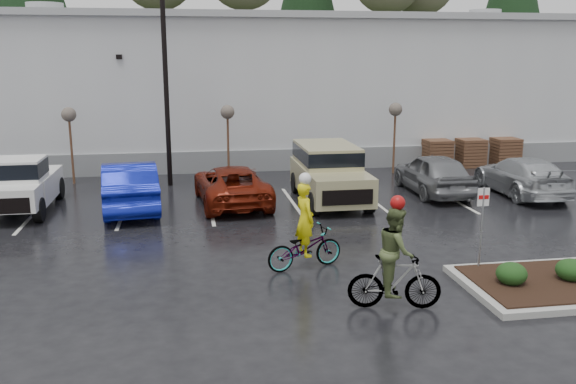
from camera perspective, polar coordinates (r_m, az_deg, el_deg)
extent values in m
plane|color=black|center=(14.59, 4.09, -8.70)|extent=(120.00, 120.00, 0.00)
cube|color=#B9BBBE|center=(35.38, -4.26, 9.83)|extent=(60.00, 15.00, 7.00)
cube|color=slate|center=(28.24, -2.74, 2.95)|extent=(60.00, 0.12, 1.00)
cube|color=#999B9E|center=(35.37, -4.36, 15.58)|extent=(60.50, 15.50, 0.30)
cube|color=#263C19|center=(58.32, -6.38, 10.48)|extent=(80.00, 25.00, 6.00)
cylinder|color=black|center=(25.21, -11.39, 10.68)|extent=(0.20, 0.20, 9.00)
cylinder|color=#46271C|center=(26.90, -19.59, 3.67)|extent=(0.10, 0.10, 2.80)
sphere|color=#4E473E|center=(26.72, -19.83, 6.84)|extent=(0.60, 0.60, 0.60)
cylinder|color=#46271C|center=(26.54, -5.62, 4.23)|extent=(0.10, 0.10, 2.80)
sphere|color=#4E473E|center=(26.35, -5.69, 7.46)|extent=(0.60, 0.60, 0.60)
cylinder|color=#46271C|center=(28.04, 9.90, 4.57)|extent=(0.10, 0.10, 2.80)
sphere|color=#4E473E|center=(27.87, 10.02, 7.62)|extent=(0.60, 0.60, 0.60)
cube|color=#46271C|center=(29.98, 13.75, 3.52)|extent=(1.20, 1.20, 1.35)
cube|color=#46271C|center=(30.68, 16.68, 3.55)|extent=(1.20, 1.20, 1.35)
cube|color=#46271C|center=(31.51, 19.62, 3.58)|extent=(1.20, 1.20, 1.35)
ellipsoid|color=#153412|center=(15.01, 20.19, -7.19)|extent=(0.70, 0.70, 0.52)
ellipsoid|color=#153412|center=(15.79, 24.96, -6.63)|extent=(0.70, 0.70, 0.52)
cylinder|color=gray|center=(15.71, 17.61, -3.47)|extent=(0.05, 0.05, 2.20)
cube|color=white|center=(15.50, 17.82, -0.45)|extent=(0.30, 0.02, 0.45)
cube|color=red|center=(15.49, 17.84, -0.46)|extent=(0.26, 0.02, 0.10)
imported|color=#0D1898|center=(21.91, -14.59, 0.58)|extent=(2.36, 5.32, 1.70)
imported|color=#671709|center=(22.12, -5.31, 0.67)|extent=(2.74, 5.24, 1.41)
imported|color=slate|center=(24.31, 13.44, 1.71)|extent=(1.91, 4.70, 1.60)
imported|color=#B7BBBF|center=(25.18, 21.01, 1.43)|extent=(2.24, 5.12, 1.47)
imported|color=#3F3F44|center=(15.49, 1.57, -5.25)|extent=(2.16, 1.25, 1.08)
imported|color=#D5C90B|center=(15.28, 1.58, -2.57)|extent=(0.62, 0.78, 1.88)
sphere|color=silver|center=(15.03, 1.61, 1.24)|extent=(0.31, 0.31, 0.31)
imported|color=#3F3F44|center=(13.31, 9.93, -8.27)|extent=(1.99, 0.95, 1.20)
imported|color=#46542C|center=(13.08, 10.05, -5.43)|extent=(0.68, 1.00, 1.89)
sphere|color=#990C0C|center=(12.79, 10.23, -0.99)|extent=(0.31, 0.31, 0.31)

